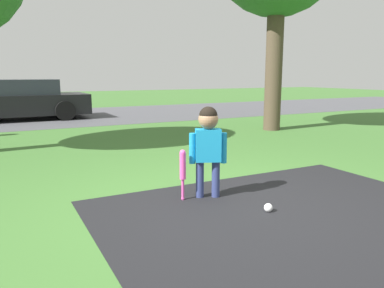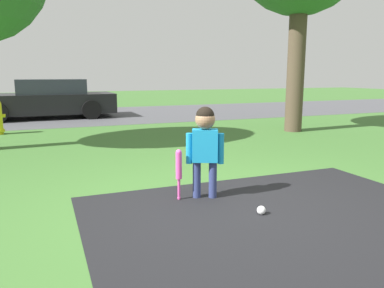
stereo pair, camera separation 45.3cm
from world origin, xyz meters
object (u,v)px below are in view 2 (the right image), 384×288
object	(u,v)px
parked_car	(47,100)
baseball_bat	(179,167)
sports_ball	(261,210)
child	(205,139)

from	to	relation	value
parked_car	baseball_bat	bearing A→B (deg)	96.97
sports_ball	baseball_bat	bearing A→B (deg)	129.91
parked_car	child	bearing A→B (deg)	98.74
baseball_bat	sports_ball	world-z (taller)	baseball_bat
baseball_bat	sports_ball	xyz separation A→B (m)	(0.63, -0.75, -0.34)
baseball_bat	child	bearing A→B (deg)	-7.60
child	parked_car	size ratio (longest dim) A/B	0.24
sports_ball	parked_car	xyz separation A→B (m)	(-1.89, 10.20, 0.56)
child	sports_ball	world-z (taller)	child
child	baseball_bat	size ratio (longest dim) A/B	1.81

